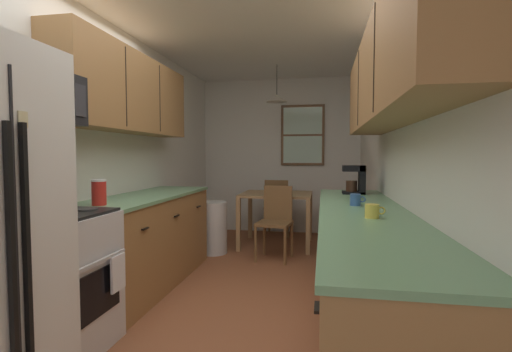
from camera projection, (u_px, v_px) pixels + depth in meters
ground_plane at (250, 284)px, 3.69m from camera, size 12.00×12.00×0.00m
wall_left at (123, 156)px, 3.86m from camera, size 0.10×9.00×2.55m
wall_right at (395, 157)px, 3.38m from camera, size 0.10×9.00×2.55m
wall_back at (280, 156)px, 6.22m from camera, size 4.40×0.10×2.55m
ceiling_slab at (250, 19)px, 3.55m from camera, size 4.40×9.00×0.08m
stove_range at (55, 281)px, 2.39m from camera, size 0.66×0.62×1.10m
microwave_over_range at (33, 97)px, 2.34m from camera, size 0.39×0.57×0.34m
counter_left at (147, 240)px, 3.66m from camera, size 0.64×1.96×0.90m
upper_cabinets_left at (129, 94)px, 3.56m from camera, size 0.33×2.04×0.74m
counter_right at (364, 273)px, 2.62m from camera, size 0.64×3.16×0.90m
upper_cabinets_right at (390, 75)px, 2.47m from camera, size 0.33×2.84×0.65m
dining_table at (276, 201)px, 5.24m from camera, size 0.98×0.87×0.75m
dining_chair_near at (276, 218)px, 4.61m from camera, size 0.45×0.45×0.90m
dining_chair_far at (278, 205)px, 5.89m from camera, size 0.42×0.42×0.90m
pendant_light at (277, 98)px, 5.16m from camera, size 0.30×0.30×0.52m
back_window at (303, 135)px, 6.07m from camera, size 0.71×0.05×0.99m
trash_bin at (214, 228)px, 4.85m from camera, size 0.35×0.35×0.68m
storage_canister at (99, 192)px, 2.86m from camera, size 0.11×0.11×0.20m
dish_towel at (118, 273)px, 2.48m from camera, size 0.02×0.16×0.24m
coffee_maker at (357, 179)px, 3.70m from camera, size 0.22×0.18×0.29m
mug_by_coffeemaker at (372, 211)px, 2.28m from camera, size 0.12×0.09×0.09m
mug_spare at (356, 200)px, 2.84m from camera, size 0.12×0.08×0.09m
table_serving_bowl at (281, 191)px, 5.18m from camera, size 0.20×0.20×0.06m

